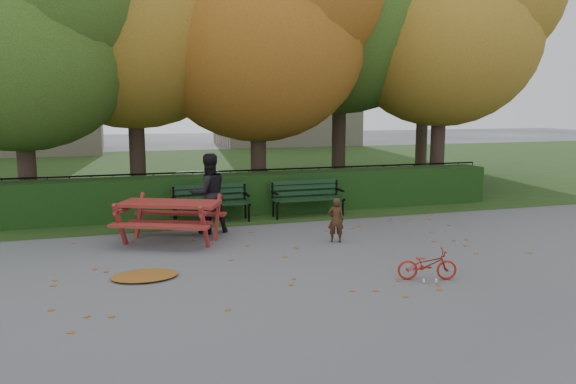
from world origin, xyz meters
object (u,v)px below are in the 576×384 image
object	(u,v)px
bench_left	(211,200)
picnic_table	(170,211)
tree_c	(271,27)
tree_g	(437,33)
adult	(209,193)
bicycle	(427,265)
bench_right	(307,195)
child	(336,220)
tree_e	(456,25)
tree_b	(145,4)
tree_a	(30,28)

from	to	relation	value
bench_left	picnic_table	size ratio (longest dim) A/B	0.75
tree_c	tree_g	size ratio (longest dim) A/B	0.94
adult	bicycle	distance (m)	5.14
bench_right	child	distance (m)	2.75
tree_e	child	world-z (taller)	tree_e
tree_c	bench_right	size ratio (longest dim) A/B	4.44
tree_g	child	size ratio (longest dim) A/B	9.50
tree_b	bicycle	size ratio (longest dim) A/B	9.40
tree_e	child	bearing A→B (deg)	-140.23
tree_g	bench_left	world-z (taller)	tree_g
tree_c	bicycle	world-z (taller)	tree_c
tree_e	tree_c	bearing A→B (deg)	178.07
tree_a	picnic_table	distance (m)	6.00
bicycle	bench_right	bearing A→B (deg)	18.00
tree_b	child	world-z (taller)	tree_b
tree_a	child	bearing A→B (deg)	-37.72
tree_b	tree_a	bearing A→B (deg)	-156.95
bicycle	tree_e	bearing A→B (deg)	-18.48
bench_left	picnic_table	xyz separation A→B (m)	(-1.12, -1.77, 0.12)
bench_right	bicycle	bearing A→B (deg)	-88.78
tree_g	bicycle	world-z (taller)	tree_g
tree_a	tree_g	size ratio (longest dim) A/B	0.88
tree_a	tree_b	size ratio (longest dim) A/B	0.85
tree_g	adult	xyz separation A→B (m)	(-9.87, -7.20, -4.51)
tree_c	tree_e	xyz separation A→B (m)	(5.69, -0.19, 0.26)
tree_a	tree_e	world-z (taller)	tree_e
tree_a	tree_c	world-z (taller)	tree_c
tree_g	tree_e	bearing A→B (deg)	-114.40
tree_g	bench_right	xyz separation A→B (m)	(-7.23, -6.06, -4.85)
tree_b	tree_e	bearing A→B (deg)	-6.21
tree_e	tree_g	world-z (taller)	tree_g
bench_right	picnic_table	bearing A→B (deg)	-153.27
bench_right	bicycle	world-z (taller)	bench_right
tree_c	adult	distance (m)	5.73
tree_c	tree_b	bearing A→B (deg)	166.55
picnic_table	bench_left	bearing A→B (deg)	82.46
tree_c	picnic_table	distance (m)	6.65
tree_c	adult	size ratio (longest dim) A/B	4.65
tree_e	bench_left	distance (m)	9.29
tree_a	tree_c	distance (m)	6.04
tree_a	bicycle	world-z (taller)	tree_a
tree_b	bench_left	size ratio (longest dim) A/B	4.88
adult	tree_g	bearing A→B (deg)	-155.15
bench_left	child	distance (m)	3.42
tree_b	bench_left	bearing A→B (deg)	-69.42
tree_c	picnic_table	world-z (taller)	tree_c
tree_c	child	xyz separation A→B (m)	(-0.07, -4.99, -4.37)
bench_right	tree_b	bearing A→B (deg)	139.33
tree_b	bench_right	world-z (taller)	tree_b
bench_right	adult	xyz separation A→B (m)	(-2.63, -1.14, 0.34)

